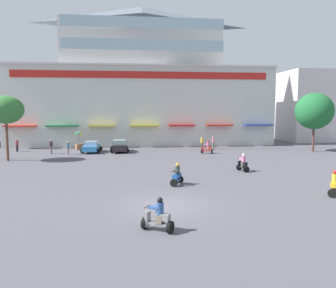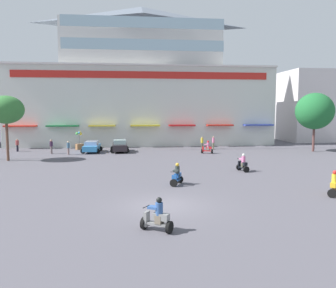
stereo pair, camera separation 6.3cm
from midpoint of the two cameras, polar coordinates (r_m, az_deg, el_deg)
name	(u,v)px [view 1 (the left image)]	position (r m, az deg, el deg)	size (l,w,h in m)	color
ground_plane	(151,166)	(31.33, -2.99, -3.75)	(128.00, 128.00, 0.00)	#524F58
colonial_building	(142,86)	(53.47, -4.45, 9.68)	(38.23, 14.98, 20.77)	silver
flank_building_right	(325,106)	(64.07, 24.61, 5.73)	(13.98, 8.25, 11.65)	silver
plaza_tree_0	(6,110)	(38.12, -25.45, 5.15)	(3.51, 3.76, 6.59)	brown
plaza_tree_1	(314,111)	(46.24, 23.14, 5.05)	(4.62, 4.64, 7.28)	brown
parked_car_0	(92,147)	(42.87, -12.64, -0.42)	(2.39, 4.33, 1.36)	#3485C6
parked_car_1	(119,146)	(42.66, -8.13, -0.30)	(2.43, 4.43, 1.49)	#2A2328
scooter_rider_0	(158,217)	(14.71, -1.80, -12.10)	(1.42, 1.17, 1.47)	black
scooter_rider_1	(207,148)	(41.00, 6.48, -0.69)	(1.44, 1.04, 1.54)	black
scooter_rider_2	(243,164)	(29.38, 12.29, -3.27)	(0.77, 1.39, 1.52)	black
scooter_rider_3	(177,176)	(23.54, 1.45, -5.36)	(1.10, 1.51, 1.51)	black
scooter_rider_4	(335,185)	(22.84, 25.94, -6.18)	(1.33, 1.39, 1.55)	black
pedestrian_0	(202,142)	(44.81, 5.61, 0.29)	(0.47, 0.47, 1.71)	#4F473A
pedestrian_1	(51,146)	(42.62, -18.94, -0.27)	(0.39, 0.39, 1.70)	#6E5E5E
pedestrian_2	(68,147)	(41.14, -16.34, -0.48)	(0.46, 0.46, 1.59)	#816463
pedestrian_3	(213,142)	(45.90, 7.48, 0.39)	(0.43, 0.43, 1.69)	#6B6D50
pedestrian_4	(17,144)	(46.53, -23.88, -0.06)	(0.44, 0.44, 1.60)	black
balloon_vendor_cart	(79,143)	(46.27, -14.62, 0.24)	(1.08, 1.00, 2.39)	#8F643F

